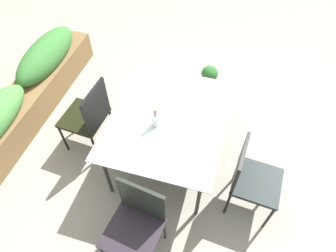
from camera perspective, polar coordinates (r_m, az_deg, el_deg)
The scene contains 8 objects.
ground_plane at distance 3.59m, azimuth 1.04°, elevation -6.35°, with size 12.00×12.00×0.00m, color gray.
dining_table at distance 3.03m, azimuth -0.00°, elevation 1.13°, with size 1.42×1.18×0.75m.
chair_near_left at distance 2.98m, azimuth 15.86°, elevation -9.45°, with size 0.50×0.50×0.91m.
chair_far_side at distance 3.41m, azimuth -15.24°, elevation 2.14°, with size 0.50×0.50×0.97m.
chair_end_left at distance 2.69m, azimuth -6.21°, elevation -18.13°, with size 0.52×0.52×0.94m.
flower_vase at distance 2.86m, azimuth -2.49°, elevation 1.38°, with size 0.07×0.07×0.26m.
planter_box at distance 4.23m, azimuth -26.08°, elevation 5.50°, with size 2.81×0.47×0.73m.
potted_plant at distance 4.26m, azimuth 8.03°, elevation 9.30°, with size 0.23×0.23×0.41m.
Camera 1 is at (-1.86, -0.47, 3.04)m, focal length 31.12 mm.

